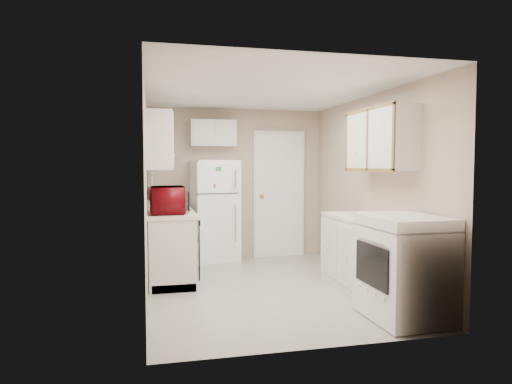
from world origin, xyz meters
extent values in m
plane|color=#BBB9AF|center=(0.00, 0.00, 0.00)|extent=(3.80, 3.80, 0.00)
plane|color=white|center=(0.00, 0.00, 2.40)|extent=(3.80, 3.80, 0.00)
plane|color=#BEA58F|center=(-1.40, 0.00, 1.20)|extent=(3.80, 3.80, 0.00)
plane|color=#BEA58F|center=(1.40, 0.00, 1.20)|extent=(3.80, 3.80, 0.00)
plane|color=#BEA58F|center=(0.00, 1.90, 1.20)|extent=(2.80, 2.80, 0.00)
plane|color=#BEA58F|center=(0.00, -1.90, 1.20)|extent=(2.80, 2.80, 0.00)
cube|color=silver|center=(-1.10, 0.90, 0.45)|extent=(0.60, 1.80, 0.90)
cube|color=black|center=(-0.81, 0.30, 0.49)|extent=(0.03, 0.58, 0.72)
cube|color=gray|center=(-1.10, 1.05, 0.86)|extent=(0.54, 0.74, 0.16)
imported|color=maroon|center=(-1.15, 0.47, 1.05)|extent=(0.62, 0.36, 0.40)
imported|color=#F0E3CF|center=(-1.15, 1.61, 1.00)|extent=(0.09, 0.10, 0.18)
cube|color=silver|center=(-1.36, 1.05, 1.60)|extent=(0.10, 0.98, 1.08)
cube|color=silver|center=(-1.25, 0.22, 1.80)|extent=(0.30, 0.45, 0.70)
cube|color=white|center=(-0.40, 1.61, 0.79)|extent=(0.73, 0.71, 1.58)
cube|color=silver|center=(-0.40, 1.75, 2.00)|extent=(0.70, 0.30, 0.40)
cube|color=white|center=(0.70, 1.86, 1.02)|extent=(0.86, 0.06, 2.08)
cube|color=silver|center=(1.10, -0.80, 0.45)|extent=(0.60, 2.00, 0.90)
cube|color=white|center=(1.04, -1.40, 0.51)|extent=(0.70, 0.86, 1.03)
cube|color=silver|center=(1.25, -0.50, 1.80)|extent=(0.30, 1.20, 0.70)
camera|label=1|loc=(-1.35, -5.35, 1.51)|focal=32.00mm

